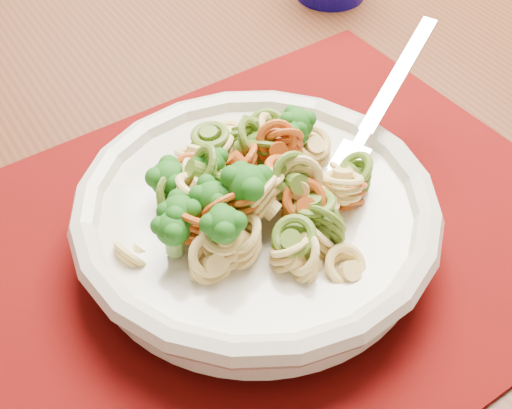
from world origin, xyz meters
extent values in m
cube|color=#492B18|center=(0.00, 0.00, 0.00)|extent=(4.00, 4.00, 0.01)
cube|color=#4D2915|center=(-0.23, -0.80, 0.67)|extent=(1.81, 1.48, 0.04)
cube|color=#4D2915|center=(0.29, -0.14, 0.33)|extent=(0.09, 0.09, 0.65)
cube|color=#5A0903|center=(-0.12, -0.90, 0.69)|extent=(0.56, 0.51, 0.00)
cylinder|color=beige|center=(-0.12, -0.90, 0.70)|extent=(0.10, 0.10, 0.01)
cylinder|color=beige|center=(-0.12, -0.90, 0.72)|extent=(0.23, 0.23, 0.03)
torus|color=beige|center=(-0.12, -0.90, 0.73)|extent=(0.25, 0.25, 0.02)
camera|label=1|loc=(-0.19, -1.22, 1.07)|focal=50.00mm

